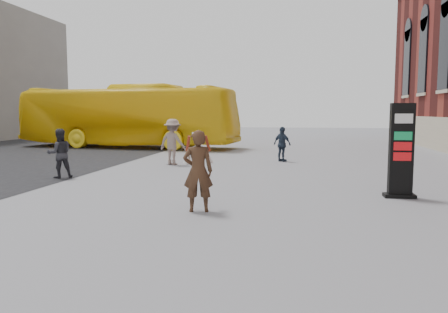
% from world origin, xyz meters
% --- Properties ---
extents(ground, '(100.00, 100.00, 0.00)m').
position_xyz_m(ground, '(0.00, 0.00, 0.00)').
color(ground, '#9E9EA3').
extents(info_pylon, '(0.74, 0.38, 2.29)m').
position_xyz_m(info_pylon, '(4.41, 2.27, 1.14)').
color(info_pylon, black).
rests_on(info_pylon, ground).
extents(woman, '(0.74, 0.70, 1.71)m').
position_xyz_m(woman, '(-0.10, 0.00, 0.88)').
color(woman, '#422718').
rests_on(woman, ground).
extents(bus, '(13.23, 4.52, 3.61)m').
position_xyz_m(bus, '(-7.88, 15.59, 1.81)').
color(bus, yellow).
rests_on(bus, road).
extents(pedestrian_a, '(0.96, 0.93, 1.55)m').
position_xyz_m(pedestrian_a, '(-5.45, 3.84, 0.78)').
color(pedestrian_a, '#2C2C32').
rests_on(pedestrian_a, ground).
extents(pedestrian_b, '(1.32, 1.00, 1.81)m').
position_xyz_m(pedestrian_b, '(-2.90, 7.77, 0.90)').
color(pedestrian_b, gray).
rests_on(pedestrian_b, ground).
extents(pedestrian_c, '(0.90, 0.80, 1.46)m').
position_xyz_m(pedestrian_c, '(1.32, 9.62, 0.73)').
color(pedestrian_c, '#263345').
rests_on(pedestrian_c, ground).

